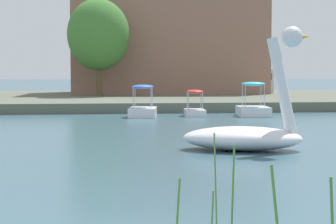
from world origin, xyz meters
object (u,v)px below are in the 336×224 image
at_px(tree_broadleaf_right, 99,35).
at_px(pedal_boat_cyan, 253,107).
at_px(swan_boat, 247,130).
at_px(parked_van, 241,80).
at_px(pedal_boat_red, 195,107).
at_px(pedal_boat_blue, 143,107).

bearing_deg(tree_broadleaf_right, pedal_boat_cyan, -60.19).
height_order(swan_boat, parked_van, swan_boat).
bearing_deg(parked_van, pedal_boat_red, -111.34).
height_order(swan_boat, pedal_boat_cyan, swan_boat).
xyz_separation_m(swan_boat, pedal_boat_red, (0.77, 12.95, -0.14)).
bearing_deg(parked_van, pedal_boat_blue, -118.05).
bearing_deg(pedal_boat_cyan, pedal_boat_blue, 178.06).
xyz_separation_m(pedal_boat_blue, pedal_boat_cyan, (5.45, -0.18, 0.00)).
relative_size(swan_boat, pedal_boat_red, 1.76).
height_order(pedal_boat_blue, pedal_boat_cyan, pedal_boat_cyan).
xyz_separation_m(swan_boat, pedal_boat_blue, (-1.82, 12.71, -0.11)).
xyz_separation_m(pedal_boat_blue, tree_broadleaf_right, (-2.07, 12.94, 4.37)).
bearing_deg(swan_boat, tree_broadleaf_right, 98.63).
relative_size(pedal_boat_cyan, tree_broadleaf_right, 0.37).
xyz_separation_m(pedal_boat_red, parked_van, (6.78, 17.36, 1.16)).
relative_size(swan_boat, pedal_boat_cyan, 1.41).
xyz_separation_m(pedal_boat_blue, pedal_boat_red, (2.60, 0.24, -0.02)).
bearing_deg(swan_boat, pedal_boat_red, 86.58).
xyz_separation_m(pedal_boat_cyan, parked_van, (3.93, 17.78, 1.14)).
height_order(pedal_boat_red, tree_broadleaf_right, tree_broadleaf_right).
height_order(pedal_boat_blue, parked_van, parked_van).
bearing_deg(pedal_boat_blue, parked_van, 61.95).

